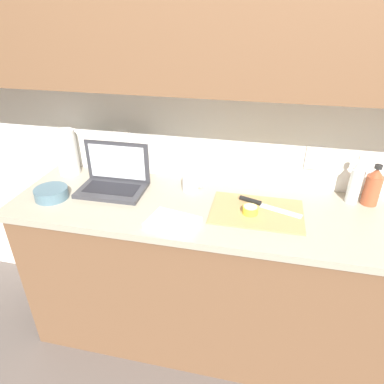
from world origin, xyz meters
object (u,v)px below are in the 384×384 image
knife (259,203)px  measuring_cup (191,182)px  lemon_half_cut (250,210)px  bottle_green_soda (373,187)px  bowl_white (51,193)px  laptop (114,178)px  cutting_board (257,212)px  paper_towel_roll (67,152)px  bottle_oil_tall (356,182)px

knife → measuring_cup: size_ratio=2.87×
lemon_half_cut → bottle_green_soda: size_ratio=0.34×
measuring_cup → bowl_white: 0.71m
laptop → cutting_board: laptop is taller
cutting_board → knife: knife is taller
cutting_board → measuring_cup: (-0.35, 0.15, 0.04)m
paper_towel_roll → knife: bearing=-7.4°
lemon_half_cut → measuring_cup: size_ratio=0.68×
knife → bottle_oil_tall: bottle_oil_tall is taller
bottle_oil_tall → cutting_board: bearing=-155.6°
laptop → cutting_board: bearing=-7.2°
bottle_green_soda → bottle_oil_tall: size_ratio=0.85×
laptop → knife: (0.76, -0.02, -0.04)m
laptop → bottle_green_soda: bearing=4.6°
bottle_oil_tall → lemon_half_cut: bearing=-154.4°
lemon_half_cut → bottle_oil_tall: bottle_oil_tall is taller
knife → lemon_half_cut: 0.10m
bottle_oil_tall → paper_towel_roll: paper_towel_roll is taller
cutting_board → knife: size_ratio=1.43×
lemon_half_cut → measuring_cup: 0.37m
cutting_board → paper_towel_roll: (-1.08, 0.20, 0.12)m
cutting_board → bottle_oil_tall: (0.45, 0.20, 0.11)m
bottle_green_soda → paper_towel_roll: bearing=-179.9°
bottle_oil_tall → bowl_white: (-1.47, -0.29, -0.08)m
knife → bottle_green_soda: 0.55m
bottle_green_soda → measuring_cup: bottle_green_soda is taller
laptop → cutting_board: 0.76m
knife → paper_towel_roll: bearing=-167.7°
cutting_board → paper_towel_roll: bearing=169.3°
cutting_board → bowl_white: (-1.02, -0.08, 0.02)m
cutting_board → lemon_half_cut: 0.05m
knife → bowl_white: bearing=-152.3°
laptop → bottle_green_soda: 1.29m
cutting_board → measuring_cup: 0.39m
laptop → lemon_half_cut: (0.72, -0.11, -0.03)m
bowl_white → lemon_half_cut: bearing=3.2°
bottle_green_soda → measuring_cup: bearing=-176.7°
laptop → cutting_board: (0.75, -0.09, -0.05)m
bottle_green_soda → laptop: bearing=-174.7°
laptop → bottle_green_soda: laptop is taller
cutting_board → bottle_green_soda: 0.58m
bottle_green_soda → measuring_cup: size_ratio=1.98×
lemon_half_cut → paper_towel_roll: paper_towel_roll is taller
cutting_board → measuring_cup: bearing=156.5°
measuring_cup → bottle_oil_tall: bearing=3.7°
knife → bowl_white: (-1.03, -0.14, 0.01)m
knife → paper_towel_roll: (-1.09, 0.14, 0.11)m
lemon_half_cut → bowl_white: bearing=-176.8°
bottle_oil_tall → paper_towel_roll: bearing=-179.9°
laptop → bowl_white: (-0.27, -0.17, -0.03)m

